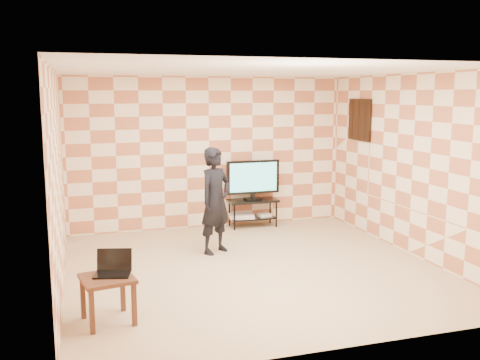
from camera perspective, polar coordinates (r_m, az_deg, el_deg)
name	(u,v)px	position (r m, az deg, el deg)	size (l,w,h in m)	color
floor	(253,268)	(7.53, 1.35, -9.37)	(5.00, 5.00, 0.00)	tan
wall_back	(209,153)	(9.60, -3.32, 2.91)	(5.00, 0.02, 2.70)	beige
wall_front	(339,210)	(4.94, 10.56, -3.21)	(5.00, 0.02, 2.70)	beige
wall_left	(58,181)	(6.86, -18.84, -0.09)	(0.02, 5.00, 2.70)	beige
wall_right	(413,165)	(8.34, 17.92, 1.53)	(0.02, 5.00, 2.70)	beige
ceiling	(253,70)	(7.15, 1.43, 11.61)	(5.00, 5.00, 0.02)	white
wall_art	(360,120)	(9.58, 12.65, 6.29)	(0.04, 0.72, 0.72)	black
tv_stand	(253,207)	(9.72, 1.38, -2.89)	(0.90, 0.41, 0.50)	black
tv	(253,178)	(9.62, 1.40, 0.22)	(0.99, 0.19, 0.72)	black
dvd_player	(241,216)	(9.70, 0.14, -3.85)	(0.44, 0.31, 0.07)	silver
game_console	(264,215)	(9.82, 2.61, -3.75)	(0.24, 0.17, 0.05)	silver
side_table	(107,285)	(5.89, -13.96, -10.80)	(0.61, 0.61, 0.50)	#351D12
laptop	(113,269)	(5.93, -13.37, -9.20)	(0.43, 0.38, 0.25)	black
person	(216,201)	(8.07, -2.62, -2.21)	(0.59, 0.39, 1.61)	black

